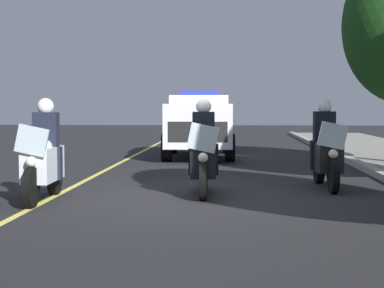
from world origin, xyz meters
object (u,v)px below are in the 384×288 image
(police_motorcycle_trailing, at_px, (326,152))
(police_suv, at_px, (199,123))
(police_motorcycle_lead_left, at_px, (43,159))
(police_motorcycle_lead_right, at_px, (203,155))

(police_motorcycle_trailing, relative_size, police_suv, 0.43)
(police_motorcycle_lead_left, xyz_separation_m, police_suv, (-9.11, 2.13, 0.37))
(police_motorcycle_trailing, bearing_deg, police_motorcycle_lead_right, -66.90)
(police_motorcycle_trailing, bearing_deg, police_suv, -158.56)
(police_motorcycle_lead_left, relative_size, police_motorcycle_trailing, 1.00)
(police_motorcycle_lead_right, relative_size, police_suv, 0.43)
(police_motorcycle_trailing, height_order, police_suv, police_suv)
(police_motorcycle_lead_right, xyz_separation_m, police_motorcycle_trailing, (-0.99, 2.32, 0.00))
(police_motorcycle_trailing, bearing_deg, police_motorcycle_lead_left, -68.69)
(police_motorcycle_lead_right, distance_m, police_suv, 8.19)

